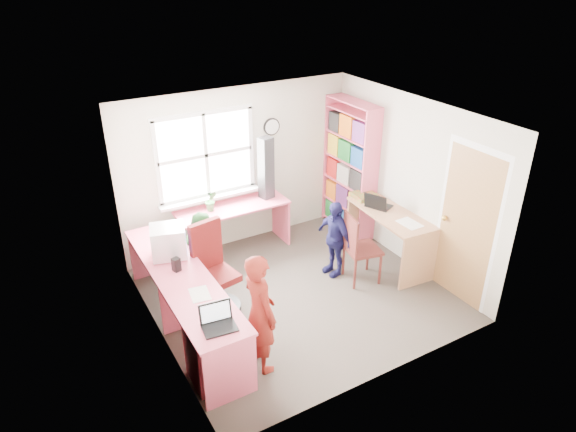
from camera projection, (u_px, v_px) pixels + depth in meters
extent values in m
cube|color=#3F3731|center=(297.00, 295.00, 6.79)|extent=(3.60, 3.40, 0.02)
cube|color=white|center=(299.00, 116.00, 5.68)|extent=(3.60, 3.40, 0.02)
cube|color=beige|center=(238.00, 168.00, 7.55)|extent=(3.60, 0.02, 2.40)
cube|color=beige|center=(390.00, 283.00, 4.92)|extent=(3.60, 0.02, 2.40)
cube|color=beige|center=(152.00, 252.00, 5.43)|extent=(0.02, 3.40, 2.40)
cube|color=beige|center=(411.00, 183.00, 7.04)|extent=(0.02, 3.40, 2.40)
cube|color=white|center=(206.00, 155.00, 7.17)|extent=(1.40, 0.01, 1.20)
cube|color=white|center=(206.00, 155.00, 7.17)|extent=(1.48, 0.04, 1.28)
cube|color=#A47747|center=(466.00, 228.00, 6.31)|extent=(0.02, 0.82, 2.00)
sphere|color=gold|center=(444.00, 218.00, 6.55)|extent=(0.07, 0.07, 0.07)
cylinder|color=black|center=(272.00, 127.00, 7.52)|extent=(0.26, 0.03, 0.26)
cylinder|color=white|center=(272.00, 127.00, 7.51)|extent=(0.22, 0.01, 0.22)
cube|color=#FF6585|center=(181.00, 276.00, 5.85)|extent=(0.60, 2.70, 0.03)
cube|color=#FF6585|center=(233.00, 207.00, 7.43)|extent=(1.65, 0.56, 0.03)
cube|color=#FF6585|center=(184.00, 302.00, 6.02)|extent=(0.56, 0.03, 0.72)
cube|color=#FF6585|center=(231.00, 373.00, 5.01)|extent=(0.56, 0.03, 0.72)
cube|color=#FF6585|center=(151.00, 252.00, 7.04)|extent=(0.56, 0.03, 0.72)
cube|color=#FF6585|center=(281.00, 218.00, 7.96)|extent=(0.03, 0.52, 0.72)
cube|color=#FF6585|center=(216.00, 351.00, 5.29)|extent=(0.54, 0.45, 0.72)
cube|color=tan|center=(392.00, 213.00, 7.16)|extent=(0.75, 1.44, 0.03)
cube|color=tan|center=(420.00, 260.00, 6.80)|extent=(0.60, 0.08, 0.77)
cube|color=tan|center=(364.00, 218.00, 7.89)|extent=(0.60, 0.08, 0.77)
cube|color=#FF6585|center=(370.00, 179.00, 7.56)|extent=(0.30, 0.02, 2.10)
cube|color=#FF6585|center=(332.00, 158.00, 8.33)|extent=(0.30, 0.02, 2.10)
cube|color=#FF6585|center=(354.00, 102.00, 7.47)|extent=(0.30, 1.00, 0.02)
cube|color=#FF6585|center=(347.00, 224.00, 8.40)|extent=(0.30, 1.00, 0.02)
cube|color=#FF6585|center=(348.00, 205.00, 8.24)|extent=(0.30, 1.00, 0.02)
cube|color=#FF6585|center=(349.00, 183.00, 8.06)|extent=(0.30, 1.00, 0.02)
cube|color=#FF6585|center=(350.00, 160.00, 7.89)|extent=(0.30, 1.00, 0.02)
cube|color=#FF6585|center=(352.00, 137.00, 7.72)|extent=(0.30, 1.00, 0.02)
cube|color=#FF6585|center=(353.00, 112.00, 7.54)|extent=(0.30, 1.00, 0.02)
cube|color=red|center=(358.00, 224.00, 8.10)|extent=(0.25, 0.28, 0.27)
cube|color=#1B56A6|center=(346.00, 216.00, 8.34)|extent=(0.25, 0.30, 0.29)
cube|color=#218A35|center=(336.00, 208.00, 8.57)|extent=(0.25, 0.26, 0.30)
cube|color=yellow|center=(360.00, 202.00, 7.93)|extent=(0.25, 0.28, 0.30)
cube|color=#7B378A|center=(348.00, 194.00, 8.17)|extent=(0.25, 0.30, 0.32)
cube|color=orange|center=(337.00, 189.00, 8.41)|extent=(0.25, 0.26, 0.29)
cube|color=#292929|center=(361.00, 179.00, 7.75)|extent=(0.25, 0.28, 0.32)
cube|color=silver|center=(349.00, 173.00, 8.01)|extent=(0.25, 0.30, 0.29)
cube|color=red|center=(338.00, 167.00, 8.23)|extent=(0.25, 0.26, 0.30)
cube|color=#1B56A6|center=(363.00, 157.00, 7.59)|extent=(0.25, 0.28, 0.29)
cube|color=#218A35|center=(350.00, 150.00, 7.83)|extent=(0.25, 0.30, 0.30)
cube|color=yellow|center=(339.00, 144.00, 8.06)|extent=(0.25, 0.26, 0.32)
cube|color=#7B378A|center=(365.00, 131.00, 7.41)|extent=(0.25, 0.28, 0.30)
cube|color=orange|center=(352.00, 125.00, 7.65)|extent=(0.25, 0.30, 0.32)
cube|color=#292929|center=(340.00, 121.00, 7.89)|extent=(0.25, 0.26, 0.29)
cylinder|color=black|center=(220.00, 307.00, 6.49)|extent=(0.63, 0.63, 0.05)
cylinder|color=black|center=(219.00, 292.00, 6.39)|extent=(0.07, 0.07, 0.40)
cube|color=#5A1111|center=(217.00, 277.00, 6.28)|extent=(0.52, 0.52, 0.09)
cube|color=#5A1111|center=(206.00, 245.00, 6.26)|extent=(0.43, 0.15, 0.64)
cylinder|color=#58221D|center=(355.00, 274.00, 6.79)|extent=(0.04, 0.04, 0.46)
cylinder|color=#58221D|center=(380.00, 269.00, 6.89)|extent=(0.04, 0.04, 0.46)
cylinder|color=#58221D|center=(344.00, 260.00, 7.10)|extent=(0.04, 0.04, 0.46)
cylinder|color=#58221D|center=(368.00, 256.00, 7.20)|extent=(0.04, 0.04, 0.46)
cube|color=#58221D|center=(363.00, 249.00, 6.89)|extent=(0.51, 0.51, 0.04)
cube|color=#58221D|center=(350.00, 234.00, 6.71)|extent=(0.11, 0.41, 0.51)
cube|color=silver|center=(170.00, 255.00, 6.20)|extent=(0.35, 0.30, 0.02)
cube|color=silver|center=(168.00, 241.00, 6.11)|extent=(0.48, 0.45, 0.38)
cube|color=#3F72F2|center=(185.00, 239.00, 6.16)|extent=(0.09, 0.31, 0.27)
cube|color=black|center=(220.00, 328.00, 5.00)|extent=(0.35, 0.28, 0.02)
cube|color=black|center=(215.00, 312.00, 5.05)|extent=(0.33, 0.10, 0.22)
cube|color=white|center=(216.00, 312.00, 5.05)|extent=(0.29, 0.07, 0.18)
cube|color=black|center=(379.00, 206.00, 7.30)|extent=(0.37, 0.41, 0.02)
cube|color=black|center=(375.00, 202.00, 7.16)|extent=(0.20, 0.33, 0.23)
cube|color=#3F72F2|center=(376.00, 202.00, 7.17)|extent=(0.16, 0.29, 0.18)
cube|color=black|center=(176.00, 265.00, 5.88)|extent=(0.10, 0.10, 0.16)
cube|color=black|center=(163.00, 239.00, 6.41)|extent=(0.11, 0.11, 0.17)
cube|color=black|center=(266.00, 168.00, 7.49)|extent=(0.22, 0.20, 0.94)
cube|color=red|center=(365.00, 196.00, 7.55)|extent=(0.36, 0.36, 0.06)
cube|color=white|center=(200.00, 294.00, 5.51)|extent=(0.24, 0.31, 0.00)
cube|color=white|center=(410.00, 223.00, 6.84)|extent=(0.24, 0.33, 0.00)
imported|color=#2C6E30|center=(211.00, 201.00, 7.24)|extent=(0.20, 0.17, 0.30)
imported|color=maroon|center=(260.00, 313.00, 5.31)|extent=(0.35, 0.52, 1.38)
imported|color=#2A6B2D|center=(203.00, 253.00, 6.61)|extent=(0.50, 0.61, 1.15)
imported|color=#171646|center=(334.00, 238.00, 7.00)|extent=(0.33, 0.67, 1.10)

